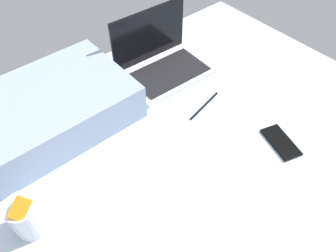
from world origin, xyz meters
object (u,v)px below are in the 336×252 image
Objects in this scene: snack_cup at (27,216)px; cell_phone at (281,142)px; pillow at (51,108)px; laptop at (162,62)px.

snack_cup reaches higher than cell_phone.
pillow is (-51.62, 55.83, 6.10)cm from cell_phone.
cell_phone is (5.97, -53.73, -4.01)cm from laptop.
pillow is (-45.66, 2.10, 2.09)cm from laptop.
pillow is at bearing 149.84° from cell_phone.
snack_cup is at bearing -126.06° from pillow.
laptop reaches higher than cell_phone.
snack_cup reaches higher than pillow.
snack_cup is (-68.09, -28.71, 1.52)cm from laptop.
laptop is at bearing -2.64° from pillow.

